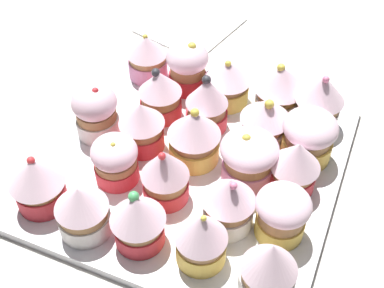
{
  "coord_description": "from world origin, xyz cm",
  "views": [
    {
      "loc": [
        -39.41,
        -16.52,
        48.97
      ],
      "look_at": [
        0.0,
        0.0,
        4.2
      ],
      "focal_mm": 48.47,
      "sensor_mm": 36.0,
      "label": 1
    }
  ],
  "objects_px": {
    "cupcake_19": "(187,66)",
    "cupcake_21": "(97,109)",
    "cupcake_15": "(82,209)",
    "cupcake_0": "(269,267)",
    "cupcake_7": "(250,156)",
    "napkin": "(190,25)",
    "cupcake_5": "(201,237)",
    "cupcake_18": "(160,93)",
    "cupcake_12": "(192,135)",
    "cupcake_13": "(207,103)",
    "cupcake_22": "(147,56)",
    "cupcake_8": "(265,119)",
    "baking_tray": "(192,164)",
    "cupcake_4": "(320,100)",
    "cupcake_20": "(37,182)",
    "cupcake_2": "(295,165)",
    "cupcake_14": "(227,81)",
    "cupcake_17": "(141,126)",
    "cupcake_3": "(309,136)",
    "cupcake_16": "(115,159)",
    "cupcake_9": "(280,88)",
    "cupcake_11": "(165,174)",
    "cupcake_1": "(282,213)",
    "cupcake_6": "(229,202)"
  },
  "relations": [
    {
      "from": "cupcake_19",
      "to": "cupcake_21",
      "type": "bearing_deg",
      "value": 150.26
    },
    {
      "from": "cupcake_15",
      "to": "cupcake_0",
      "type": "bearing_deg",
      "value": -87.72
    },
    {
      "from": "cupcake_7",
      "to": "napkin",
      "type": "distance_m",
      "value": 0.35
    },
    {
      "from": "cupcake_5",
      "to": "cupcake_7",
      "type": "xyz_separation_m",
      "value": [
        0.13,
        -0.01,
        -0.0
      ]
    },
    {
      "from": "cupcake_15",
      "to": "cupcake_18",
      "type": "bearing_deg",
      "value": 0.8
    },
    {
      "from": "cupcake_12",
      "to": "cupcake_13",
      "type": "height_order",
      "value": "cupcake_13"
    },
    {
      "from": "cupcake_22",
      "to": "napkin",
      "type": "xyz_separation_m",
      "value": [
        0.16,
        -0.0,
        -0.04
      ]
    },
    {
      "from": "cupcake_8",
      "to": "cupcake_13",
      "type": "relative_size",
      "value": 0.86
    },
    {
      "from": "baking_tray",
      "to": "cupcake_4",
      "type": "xyz_separation_m",
      "value": [
        0.12,
        -0.12,
        0.05
      ]
    },
    {
      "from": "cupcake_8",
      "to": "cupcake_20",
      "type": "distance_m",
      "value": 0.28
    },
    {
      "from": "baking_tray",
      "to": "cupcake_4",
      "type": "height_order",
      "value": "cupcake_4"
    },
    {
      "from": "cupcake_2",
      "to": "cupcake_19",
      "type": "height_order",
      "value": "cupcake_19"
    },
    {
      "from": "cupcake_14",
      "to": "cupcake_17",
      "type": "bearing_deg",
      "value": 151.98
    },
    {
      "from": "cupcake_15",
      "to": "cupcake_22",
      "type": "height_order",
      "value": "same"
    },
    {
      "from": "cupcake_2",
      "to": "cupcake_3",
      "type": "height_order",
      "value": "cupcake_2"
    },
    {
      "from": "cupcake_13",
      "to": "cupcake_17",
      "type": "xyz_separation_m",
      "value": [
        -0.07,
        0.06,
        -0.0
      ]
    },
    {
      "from": "cupcake_4",
      "to": "cupcake_12",
      "type": "height_order",
      "value": "cupcake_4"
    },
    {
      "from": "cupcake_3",
      "to": "cupcake_21",
      "type": "height_order",
      "value": "cupcake_21"
    },
    {
      "from": "cupcake_17",
      "to": "cupcake_12",
      "type": "bearing_deg",
      "value": -82.57
    },
    {
      "from": "cupcake_7",
      "to": "cupcake_19",
      "type": "bearing_deg",
      "value": 46.54
    },
    {
      "from": "cupcake_16",
      "to": "cupcake_22",
      "type": "bearing_deg",
      "value": 15.23
    },
    {
      "from": "cupcake_8",
      "to": "cupcake_14",
      "type": "distance_m",
      "value": 0.09
    },
    {
      "from": "napkin",
      "to": "cupcake_21",
      "type": "bearing_deg",
      "value": 178.44
    },
    {
      "from": "cupcake_9",
      "to": "cupcake_13",
      "type": "height_order",
      "value": "cupcake_13"
    },
    {
      "from": "cupcake_11",
      "to": "cupcake_12",
      "type": "height_order",
      "value": "same"
    },
    {
      "from": "cupcake_8",
      "to": "cupcake_22",
      "type": "bearing_deg",
      "value": 72.36
    },
    {
      "from": "cupcake_9",
      "to": "cupcake_11",
      "type": "relative_size",
      "value": 0.96
    },
    {
      "from": "cupcake_14",
      "to": "cupcake_19",
      "type": "bearing_deg",
      "value": 85.01
    },
    {
      "from": "cupcake_3",
      "to": "cupcake_13",
      "type": "height_order",
      "value": "cupcake_13"
    },
    {
      "from": "cupcake_21",
      "to": "cupcake_1",
      "type": "bearing_deg",
      "value": -103.62
    },
    {
      "from": "cupcake_8",
      "to": "cupcake_14",
      "type": "bearing_deg",
      "value": 52.9
    },
    {
      "from": "baking_tray",
      "to": "cupcake_7",
      "type": "distance_m",
      "value": 0.08
    },
    {
      "from": "cupcake_17",
      "to": "cupcake_18",
      "type": "distance_m",
      "value": 0.06
    },
    {
      "from": "cupcake_6",
      "to": "napkin",
      "type": "distance_m",
      "value": 0.41
    },
    {
      "from": "cupcake_22",
      "to": "cupcake_6",
      "type": "bearing_deg",
      "value": -135.78
    },
    {
      "from": "cupcake_4",
      "to": "baking_tray",
      "type": "bearing_deg",
      "value": 134.9
    },
    {
      "from": "cupcake_19",
      "to": "cupcake_18",
      "type": "bearing_deg",
      "value": 170.2
    },
    {
      "from": "cupcake_12",
      "to": "cupcake_16",
      "type": "distance_m",
      "value": 0.1
    },
    {
      "from": "cupcake_1",
      "to": "cupcake_13",
      "type": "xyz_separation_m",
      "value": [
        0.12,
        0.13,
        0.0
      ]
    },
    {
      "from": "cupcake_9",
      "to": "baking_tray",
      "type": "bearing_deg",
      "value": 151.91
    },
    {
      "from": "cupcake_2",
      "to": "cupcake_15",
      "type": "distance_m",
      "value": 0.24
    },
    {
      "from": "cupcake_6",
      "to": "cupcake_3",
      "type": "bearing_deg",
      "value": -22.38
    },
    {
      "from": "cupcake_8",
      "to": "cupcake_20",
      "type": "height_order",
      "value": "cupcake_20"
    },
    {
      "from": "cupcake_0",
      "to": "cupcake_2",
      "type": "distance_m",
      "value": 0.14
    },
    {
      "from": "cupcake_9",
      "to": "cupcake_21",
      "type": "relative_size",
      "value": 1.0
    },
    {
      "from": "cupcake_1",
      "to": "cupcake_19",
      "type": "height_order",
      "value": "cupcake_19"
    },
    {
      "from": "cupcake_17",
      "to": "cupcake_21",
      "type": "height_order",
      "value": "cupcake_21"
    },
    {
      "from": "cupcake_4",
      "to": "cupcake_20",
      "type": "bearing_deg",
      "value": 134.13
    },
    {
      "from": "cupcake_5",
      "to": "cupcake_13",
      "type": "height_order",
      "value": "cupcake_13"
    },
    {
      "from": "cupcake_17",
      "to": "cupcake_22",
      "type": "xyz_separation_m",
      "value": [
        0.13,
        0.06,
        -0.0
      ]
    }
  ]
}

